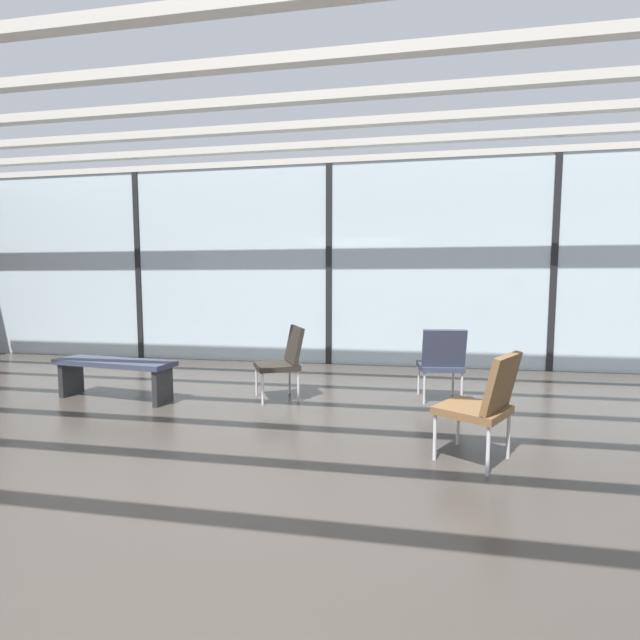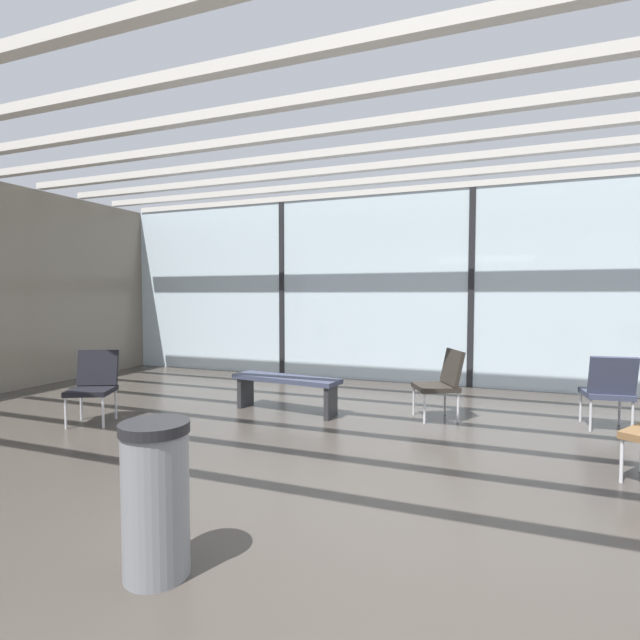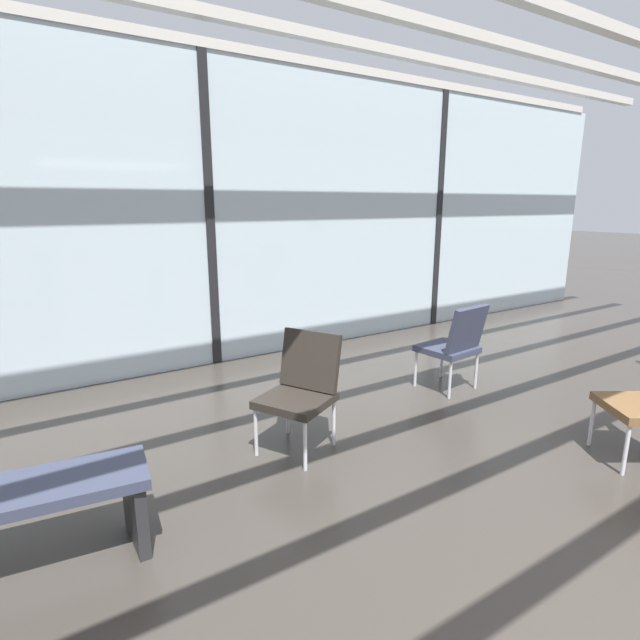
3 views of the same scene
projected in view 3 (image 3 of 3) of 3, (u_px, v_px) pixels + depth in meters
name	position (u px, v px, depth m)	size (l,w,h in m)	color
glass_curtain_wall	(208.00, 216.00, 5.35)	(14.00, 0.08, 3.34)	silver
window_mullion_1	(208.00, 216.00, 5.35)	(0.10, 0.12, 3.34)	black
window_mullion_2	(437.00, 213.00, 7.19)	(0.10, 0.12, 3.34)	black
parked_airplane	(184.00, 199.00, 10.92)	(11.63, 3.77, 3.77)	silver
lounge_chair_0	(302.00, 385.00, 3.65)	(0.69, 0.67, 0.87)	#28231E
lounge_chair_1	(455.00, 342.00, 4.76)	(0.53, 0.57, 0.87)	#33384C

